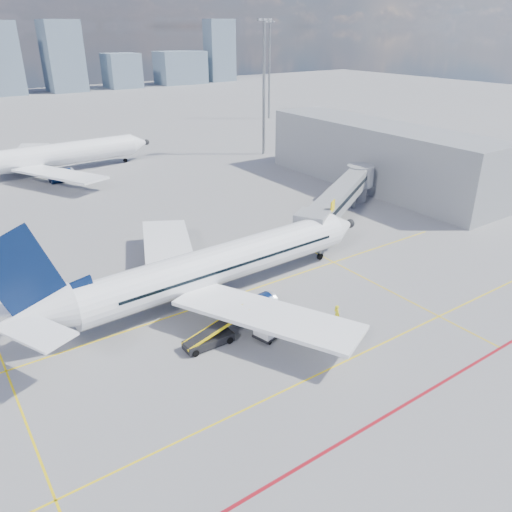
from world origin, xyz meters
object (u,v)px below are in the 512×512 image
at_px(main_aircraft, 208,268).
at_px(ramp_worker, 337,315).
at_px(second_aircraft, 40,157).
at_px(cargo_dolly, 274,322).
at_px(baggage_tug, 330,333).
at_px(belt_loader, 210,338).

relative_size(main_aircraft, ramp_worker, 19.64).
bearing_deg(second_aircraft, ramp_worker, -84.75).
bearing_deg(cargo_dolly, main_aircraft, 85.63).
distance_m(main_aircraft, cargo_dolly, 8.90).
height_order(baggage_tug, belt_loader, belt_loader).
xyz_separation_m(main_aircraft, second_aircraft, (-2.14, 55.11, -0.00)).
relative_size(belt_loader, ramp_worker, 3.04).
height_order(main_aircraft, belt_loader, main_aircraft).
xyz_separation_m(baggage_tug, belt_loader, (-8.62, 5.09, -0.00)).
relative_size(second_aircraft, baggage_tug, 18.98).
bearing_deg(second_aircraft, belt_loader, -94.12).
distance_m(cargo_dolly, ramp_worker, 5.71).
xyz_separation_m(cargo_dolly, belt_loader, (-5.34, 1.68, -0.52)).
relative_size(main_aircraft, baggage_tug, 18.03).
bearing_deg(main_aircraft, cargo_dolly, -82.60).
xyz_separation_m(second_aircraft, ramp_worker, (8.92, -65.65, -2.23)).
bearing_deg(main_aircraft, baggage_tug, -70.64).
bearing_deg(second_aircraft, main_aircraft, -90.26).
bearing_deg(ramp_worker, cargo_dolly, 76.40).
height_order(belt_loader, ramp_worker, belt_loader).
height_order(main_aircraft, baggage_tug, main_aircraft).
bearing_deg(main_aircraft, second_aircraft, 90.06).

